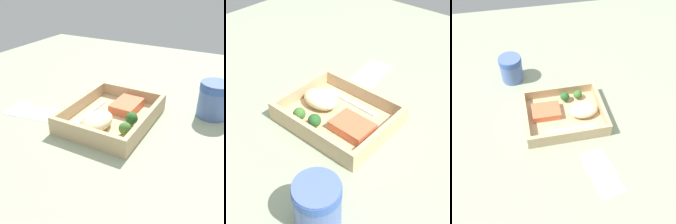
{
  "view_description": "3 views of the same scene",
  "coord_description": "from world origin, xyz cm",
  "views": [
    {
      "loc": [
        54.04,
        29.16,
        36.33
      ],
      "look_at": [
        0.0,
        0.0,
        2.7
      ],
      "focal_mm": 42.0,
      "sensor_mm": 36.0,
      "label": 1
    },
    {
      "loc": [
        -38.53,
        44.25,
        50.66
      ],
      "look_at": [
        0.0,
        0.0,
        2.7
      ],
      "focal_mm": 50.0,
      "sensor_mm": 36.0,
      "label": 2
    },
    {
      "loc": [
        -11.39,
        -56.48,
        68.11
      ],
      "look_at": [
        0.0,
        0.0,
        2.7
      ],
      "focal_mm": 42.0,
      "sensor_mm": 36.0,
      "label": 3
    }
  ],
  "objects": [
    {
      "name": "ground_plane",
      "position": [
        0.0,
        0.0,
        -1.0
      ],
      "size": [
        160.0,
        160.0,
        2.0
      ],
      "primitive_type": "cube",
      "color": "gray"
    },
    {
      "name": "takeout_tray",
      "position": [
        0.0,
        0.0,
        0.6
      ],
      "size": [
        26.52,
        21.11,
        1.2
      ],
      "primitive_type": "cube",
      "color": "tan",
      "rests_on": "ground_plane"
    },
    {
      "name": "tray_rim",
      "position": [
        0.0,
        0.0,
        3.01
      ],
      "size": [
        26.52,
        21.11,
        3.62
      ],
      "color": "tan",
      "rests_on": "takeout_tray"
    },
    {
      "name": "salmon_fillet",
      "position": [
        -5.79,
        1.65,
        2.39
      ],
      "size": [
        9.54,
        7.0,
        2.38
      ],
      "primitive_type": "cube",
      "rotation": [
        0.0,
        0.0,
        -0.02
      ],
      "color": "#DF6842",
      "rests_on": "takeout_tray"
    },
    {
      "name": "mashed_potatoes",
      "position": [
        6.42,
        -0.64,
        3.12
      ],
      "size": [
        9.79,
        6.83,
        3.83
      ],
      "primitive_type": "ellipsoid",
      "color": "beige",
      "rests_on": "takeout_tray"
    },
    {
      "name": "broccoli_floret_1",
      "position": [
        6.28,
        6.89,
        3.02
      ],
      "size": [
        3.04,
        3.04,
        3.4
      ],
      "color": "#86A25B",
      "rests_on": "takeout_tray"
    },
    {
      "name": "broccoli_floret_2",
      "position": [
        1.6,
        6.5,
        3.25
      ],
      "size": [
        3.14,
        3.14,
        3.7
      ],
      "color": "#739E5D",
      "rests_on": "takeout_tray"
    },
    {
      "name": "fork",
      "position": [
        2.24,
        -6.53,
        1.42
      ],
      "size": [
        15.84,
        2.3,
        0.44
      ],
      "color": "white",
      "rests_on": "takeout_tray"
    },
    {
      "name": "paper_cup",
      "position": [
        -15.57,
        23.17,
        5.59
      ],
      "size": [
        8.45,
        8.45,
        10.0
      ],
      "color": "#5169AB",
      "rests_on": "ground_plane"
    },
    {
      "name": "receipt_slip",
      "position": [
        6.63,
        -22.54,
        0.12
      ],
      "size": [
        9.81,
        16.3,
        0.24
      ],
      "primitive_type": "cube",
      "rotation": [
        0.0,
        0.0,
        0.16
      ],
      "color": "white",
      "rests_on": "ground_plane"
    }
  ]
}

